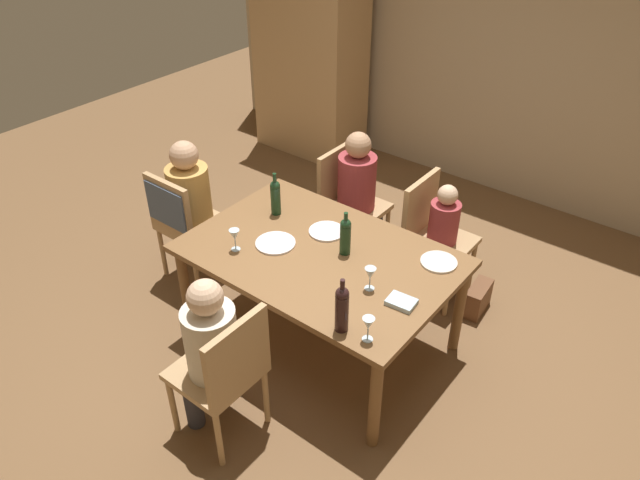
{
  "coord_description": "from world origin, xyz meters",
  "views": [
    {
      "loc": [
        1.9,
        -2.42,
        2.99
      ],
      "look_at": [
        0.0,
        0.0,
        0.84
      ],
      "focal_mm": 33.77,
      "sensor_mm": 36.0,
      "label": 1
    }
  ],
  "objects_px": {
    "wine_bottle_dark_red": "(275,196)",
    "dinner_plate_guest_left": "(439,262)",
    "armoire_cabinet": "(310,48)",
    "wine_glass_near_left": "(370,274)",
    "wine_bottle_short_olive": "(345,235)",
    "chair_left_end": "(179,216)",
    "handbag": "(478,298)",
    "chair_far_right": "(432,230)",
    "wine_glass_centre": "(368,324)",
    "person_man_guest": "(193,200)",
    "chair_near": "(225,370)",
    "dinner_plate_host": "(275,243)",
    "dinner_plate_guest_right": "(327,231)",
    "chair_far_left": "(347,197)",
    "person_woman_host": "(209,347)",
    "person_man_bearded": "(359,189)",
    "person_child_small": "(446,232)",
    "wine_bottle_tall_green": "(342,307)",
    "wine_glass_near_right": "(235,236)",
    "dining_table": "(320,262)"
  },
  "relations": [
    {
      "from": "wine_bottle_tall_green",
      "to": "dinner_plate_host",
      "type": "xyz_separation_m",
      "value": [
        -0.81,
        0.37,
        -0.15
      ]
    },
    {
      "from": "person_man_bearded",
      "to": "wine_glass_near_right",
      "type": "height_order",
      "value": "person_man_bearded"
    },
    {
      "from": "chair_near",
      "to": "wine_bottle_dark_red",
      "type": "bearing_deg",
      "value": 28.7
    },
    {
      "from": "wine_glass_near_right",
      "to": "dinner_plate_guest_left",
      "type": "relative_size",
      "value": 0.65
    },
    {
      "from": "chair_near",
      "to": "wine_bottle_tall_green",
      "type": "bearing_deg",
      "value": -42.54
    },
    {
      "from": "person_woman_host",
      "to": "dining_table",
      "type": "bearing_deg",
      "value": -1.55
    },
    {
      "from": "dining_table",
      "to": "chair_far_right",
      "type": "bearing_deg",
      "value": 72.74
    },
    {
      "from": "chair_far_right",
      "to": "wine_glass_centre",
      "type": "relative_size",
      "value": 6.17
    },
    {
      "from": "chair_near",
      "to": "chair_far_left",
      "type": "relative_size",
      "value": 1.0
    },
    {
      "from": "wine_bottle_short_olive",
      "to": "dining_table",
      "type": "bearing_deg",
      "value": -140.74
    },
    {
      "from": "dinner_plate_guest_right",
      "to": "wine_glass_centre",
      "type": "bearing_deg",
      "value": -40.36
    },
    {
      "from": "chair_left_end",
      "to": "wine_bottle_short_olive",
      "type": "xyz_separation_m",
      "value": [
        1.35,
        0.22,
        0.28
      ]
    },
    {
      "from": "armoire_cabinet",
      "to": "chair_left_end",
      "type": "height_order",
      "value": "armoire_cabinet"
    },
    {
      "from": "wine_bottle_short_olive",
      "to": "wine_bottle_tall_green",
      "type": "bearing_deg",
      "value": -55.4
    },
    {
      "from": "dinner_plate_host",
      "to": "wine_bottle_short_olive",
      "type": "bearing_deg",
      "value": 26.19
    },
    {
      "from": "chair_far_right",
      "to": "wine_glass_near_right",
      "type": "relative_size",
      "value": 6.17
    },
    {
      "from": "dinner_plate_host",
      "to": "chair_left_end",
      "type": "bearing_deg",
      "value": -178.64
    },
    {
      "from": "wine_bottle_short_olive",
      "to": "dinner_plate_guest_left",
      "type": "distance_m",
      "value": 0.6
    },
    {
      "from": "wine_bottle_dark_red",
      "to": "dinner_plate_guest_left",
      "type": "distance_m",
      "value": 1.2
    },
    {
      "from": "wine_glass_near_left",
      "to": "dinner_plate_host",
      "type": "relative_size",
      "value": 0.57
    },
    {
      "from": "wine_glass_centre",
      "to": "wine_bottle_tall_green",
      "type": "bearing_deg",
      "value": -172.35
    },
    {
      "from": "armoire_cabinet",
      "to": "dinner_plate_guest_left",
      "type": "distance_m",
      "value": 3.26
    },
    {
      "from": "armoire_cabinet",
      "to": "wine_glass_near_left",
      "type": "bearing_deg",
      "value": -45.27
    },
    {
      "from": "person_man_guest",
      "to": "chair_near",
      "type": "bearing_deg",
      "value": -36.5
    },
    {
      "from": "wine_glass_centre",
      "to": "dinner_plate_host",
      "type": "distance_m",
      "value": 1.03
    },
    {
      "from": "person_man_bearded",
      "to": "person_child_small",
      "type": "xyz_separation_m",
      "value": [
        0.76,
        0.0,
        -0.08
      ]
    },
    {
      "from": "wine_bottle_dark_red",
      "to": "dinner_plate_host",
      "type": "relative_size",
      "value": 1.2
    },
    {
      "from": "wine_bottle_short_olive",
      "to": "chair_left_end",
      "type": "bearing_deg",
      "value": -170.59
    },
    {
      "from": "chair_far_left",
      "to": "dinner_plate_host",
      "type": "relative_size",
      "value": 3.53
    },
    {
      "from": "person_man_bearded",
      "to": "chair_left_end",
      "type": "bearing_deg",
      "value": -39.16
    },
    {
      "from": "dinner_plate_guest_left",
      "to": "person_man_bearded",
      "type": "bearing_deg",
      "value": 150.08
    },
    {
      "from": "wine_glass_near_left",
      "to": "dinner_plate_guest_right",
      "type": "xyz_separation_m",
      "value": [
        -0.55,
        0.31,
        -0.1
      ]
    },
    {
      "from": "wine_glass_centre",
      "to": "person_man_guest",
      "type": "bearing_deg",
      "value": 165.82
    },
    {
      "from": "chair_left_end",
      "to": "armoire_cabinet",
      "type": "bearing_deg",
      "value": 106.44
    },
    {
      "from": "person_child_small",
      "to": "wine_glass_centre",
      "type": "bearing_deg",
      "value": 10.91
    },
    {
      "from": "person_woman_host",
      "to": "person_man_bearded",
      "type": "xyz_separation_m",
      "value": [
        -0.33,
        1.89,
        0.01
      ]
    },
    {
      "from": "chair_far_right",
      "to": "wine_bottle_short_olive",
      "type": "relative_size",
      "value": 3.08
    },
    {
      "from": "wine_glass_near_left",
      "to": "dinner_plate_guest_right",
      "type": "distance_m",
      "value": 0.64
    },
    {
      "from": "person_woman_host",
      "to": "chair_far_right",
      "type": "bearing_deg",
      "value": -9.58
    },
    {
      "from": "dinner_plate_guest_left",
      "to": "dinner_plate_guest_right",
      "type": "distance_m",
      "value": 0.77
    },
    {
      "from": "person_man_guest",
      "to": "wine_bottle_dark_red",
      "type": "height_order",
      "value": "person_man_guest"
    },
    {
      "from": "chair_left_end",
      "to": "wine_bottle_dark_red",
      "type": "distance_m",
      "value": 0.81
    },
    {
      "from": "wine_bottle_dark_red",
      "to": "wine_bottle_short_olive",
      "type": "relative_size",
      "value": 1.05
    },
    {
      "from": "armoire_cabinet",
      "to": "person_man_bearded",
      "type": "xyz_separation_m",
      "value": [
        1.59,
        -1.37,
        -0.45
      ]
    },
    {
      "from": "person_man_bearded",
      "to": "dinner_plate_guest_right",
      "type": "bearing_deg",
      "value": 18.54
    },
    {
      "from": "wine_bottle_short_olive",
      "to": "armoire_cabinet",
      "type": "bearing_deg",
      "value": 133.03
    },
    {
      "from": "chair_near",
      "to": "chair_far_right",
      "type": "relative_size",
      "value": 1.0
    },
    {
      "from": "chair_left_end",
      "to": "dinner_plate_host",
      "type": "bearing_deg",
      "value": 1.36
    },
    {
      "from": "handbag",
      "to": "wine_bottle_short_olive",
      "type": "bearing_deg",
      "value": -125.73
    },
    {
      "from": "chair_far_left",
      "to": "person_man_guest",
      "type": "relative_size",
      "value": 0.8
    }
  ]
}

